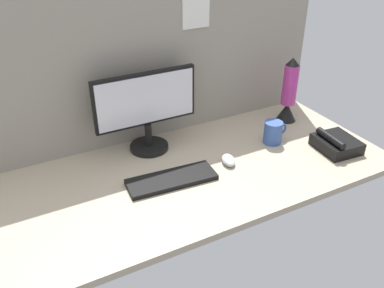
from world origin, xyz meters
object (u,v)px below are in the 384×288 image
object	(u,v)px
desk_phone	(336,144)
mug_ceramic_blue	(273,132)
monitor	(146,107)
lava_lamp	(289,95)
keyboard	(172,179)
mouse	(228,160)

from	to	relation	value
desk_phone	mug_ceramic_blue	bearing A→B (deg)	138.82
monitor	lava_lamp	xyz separation A→B (cm)	(75.59, -7.14, -6.69)
lava_lamp	desk_phone	xyz separation A→B (cm)	(0.82, -34.93, -11.11)
mug_ceramic_blue	lava_lamp	bearing A→B (deg)	36.99
monitor	keyboard	world-z (taller)	monitor
monitor	mug_ceramic_blue	world-z (taller)	monitor
mug_ceramic_blue	keyboard	bearing A→B (deg)	-173.40
mug_ceramic_blue	lava_lamp	xyz separation A→B (cm)	(21.01, 15.83, 8.83)
monitor	mouse	xyz separation A→B (cm)	(26.01, -28.83, -19.29)
monitor	mouse	world-z (taller)	monitor
monitor	mug_ceramic_blue	size ratio (longest dim) A/B	3.83
desk_phone	monitor	bearing A→B (deg)	151.17
mug_ceramic_blue	lava_lamp	distance (cm)	27.75
mug_ceramic_blue	desk_phone	bearing A→B (deg)	-41.18
monitor	desk_phone	world-z (taller)	monitor
mouse	lava_lamp	xyz separation A→B (cm)	(49.58, 21.70, 12.60)
mouse	monitor	bearing A→B (deg)	147.58
keyboard	mouse	xyz separation A→B (cm)	(28.04, 0.69, 0.70)
monitor	keyboard	size ratio (longest dim) A/B	1.28
monitor	mouse	bearing A→B (deg)	-47.95
keyboard	mouse	size ratio (longest dim) A/B	3.85
lava_lamp	monitor	bearing A→B (deg)	174.61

